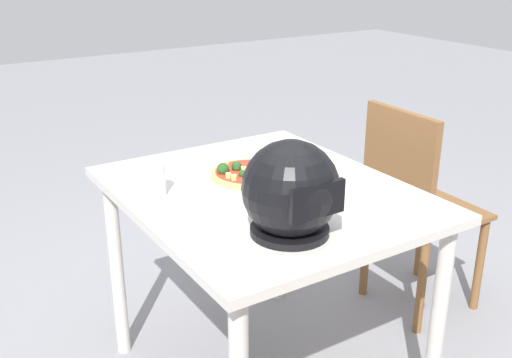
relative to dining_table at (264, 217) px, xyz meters
The scene contains 6 objects.
dining_table is the anchor object (origin of this frame).
pizza_plate 0.14m from the dining_table, 87.74° to the right, with size 0.30×0.30×0.01m, color white.
pizza 0.16m from the dining_table, 84.36° to the right, with size 0.25×0.25×0.05m.
motorcycle_helmet 0.39m from the dining_table, 69.27° to the left, with size 0.26×0.26×0.26m.
drinking_glass 0.38m from the dining_table, 24.21° to the right, with size 0.07×0.07×0.11m, color silver.
chair_side 0.80m from the dining_table, behind, with size 0.41×0.41×0.90m.
Camera 1 is at (0.99, 1.51, 1.50)m, focal length 42.72 mm.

